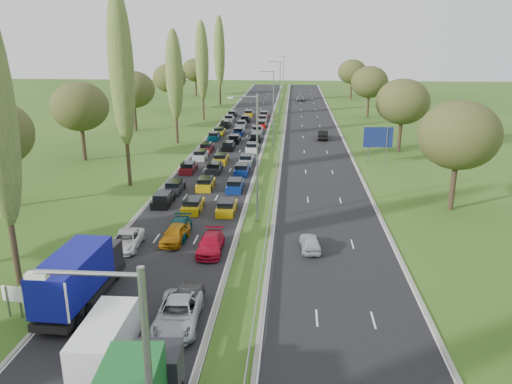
# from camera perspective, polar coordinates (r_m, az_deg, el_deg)

# --- Properties ---
(ground) EXTENTS (260.00, 260.00, 0.00)m
(ground) POSITION_cam_1_polar(r_m,az_deg,el_deg) (83.50, 2.01, 5.56)
(ground) COLOR #2A5019
(ground) RESTS_ON ground
(near_carriageway) EXTENTS (10.50, 215.00, 0.04)m
(near_carriageway) POSITION_cam_1_polar(r_m,az_deg,el_deg) (86.47, -2.42, 5.96)
(near_carriageway) COLOR black
(near_carriageway) RESTS_ON ground
(far_carriageway) EXTENTS (10.50, 215.00, 0.04)m
(far_carriageway) POSITION_cam_1_polar(r_m,az_deg,el_deg) (85.96, 6.60, 5.80)
(far_carriageway) COLOR black
(far_carriageway) RESTS_ON ground
(central_reservation) EXTENTS (2.36, 215.00, 0.32)m
(central_reservation) POSITION_cam_1_polar(r_m,az_deg,el_deg) (85.85, 2.08, 6.26)
(central_reservation) COLOR gray
(central_reservation) RESTS_ON ground
(lamp_columns) EXTENTS (0.18, 140.18, 12.00)m
(lamp_columns) POSITION_cam_1_polar(r_m,az_deg,el_deg) (80.52, 1.99, 9.46)
(lamp_columns) COLOR gray
(lamp_columns) RESTS_ON ground
(poplar_row) EXTENTS (2.80, 127.80, 22.44)m
(poplar_row) POSITION_cam_1_polar(r_m,az_deg,el_deg) (72.64, -11.37, 13.37)
(poplar_row) COLOR #2D2116
(poplar_row) RESTS_ON ground
(woodland_left) EXTENTS (8.00, 166.00, 11.10)m
(woodland_left) POSITION_cam_1_polar(r_m,az_deg,el_deg) (71.50, -20.57, 8.78)
(woodland_left) COLOR #2D2116
(woodland_left) RESTS_ON ground
(woodland_right) EXTENTS (8.00, 153.00, 11.10)m
(woodland_right) POSITION_cam_1_polar(r_m,az_deg,el_deg) (70.88, 17.75, 8.99)
(woodland_right) COLOR #2D2116
(woodland_right) RESTS_ON ground
(traffic_queue_fill) EXTENTS (9.08, 68.76, 0.80)m
(traffic_queue_fill) POSITION_cam_1_polar(r_m,az_deg,el_deg) (81.57, -2.81, 5.59)
(traffic_queue_fill) COLOR black
(traffic_queue_fill) RESTS_ON ground
(near_car_2) EXTENTS (2.52, 4.98, 1.35)m
(near_car_2) POSITION_cam_1_polar(r_m,az_deg,el_deg) (43.06, -14.60, -5.37)
(near_car_2) COLOR white
(near_car_2) RESTS_ON near_carriageway
(near_car_7) EXTENTS (2.05, 4.71, 1.35)m
(near_car_7) POSITION_cam_1_polar(r_m,az_deg,el_deg) (44.81, -8.86, -4.10)
(near_car_7) COLOR #044347
(near_car_7) RESTS_ON near_carriageway
(near_car_8) EXTENTS (2.14, 4.55, 1.50)m
(near_car_8) POSITION_cam_1_polar(r_m,az_deg,el_deg) (43.42, -9.24, -4.71)
(near_car_8) COLOR #B5720C
(near_car_8) RESTS_ON near_carriageway
(near_car_9) EXTENTS (1.58, 4.04, 1.31)m
(near_car_9) POSITION_cam_1_polar(r_m,az_deg,el_deg) (33.08, -7.81, -12.16)
(near_car_9) COLOR black
(near_car_9) RESTS_ON near_carriageway
(near_car_10) EXTENTS (2.90, 5.75, 1.56)m
(near_car_10) POSITION_cam_1_polar(r_m,az_deg,el_deg) (31.48, -8.94, -13.59)
(near_car_10) COLOR #AAAFB4
(near_car_10) RESTS_ON near_carriageway
(near_car_11) EXTENTS (2.05, 4.87, 1.40)m
(near_car_11) POSITION_cam_1_polar(r_m,az_deg,el_deg) (41.09, -5.19, -5.93)
(near_car_11) COLOR #A90A23
(near_car_11) RESTS_ON near_carriageway
(far_car_0) EXTENTS (1.85, 3.98, 1.32)m
(far_car_0) POSITION_cam_1_polar(r_m,az_deg,el_deg) (41.61, 6.22, -5.71)
(far_car_0) COLOR #ACB1B5
(far_car_0) RESTS_ON far_carriageway
(far_car_1) EXTENTS (1.90, 4.94, 1.60)m
(far_car_1) POSITION_cam_1_polar(r_m,az_deg,el_deg) (87.69, 7.64, 6.53)
(far_car_1) COLOR black
(far_car_1) RESTS_ON far_carriageway
(far_car_2) EXTENTS (2.70, 5.16, 1.39)m
(far_car_2) POSITION_cam_1_polar(r_m,az_deg,el_deg) (142.84, 5.16, 10.65)
(far_car_2) COLOR slate
(far_car_2) RESTS_ON far_carriageway
(blue_lorry) EXTENTS (2.52, 9.07, 3.83)m
(blue_lorry) POSITION_cam_1_polar(r_m,az_deg,el_deg) (34.85, -19.47, -9.03)
(blue_lorry) COLOR black
(blue_lorry) RESTS_ON near_carriageway
(white_van_front) EXTENTS (2.22, 5.66, 2.27)m
(white_van_front) POSITION_cam_1_polar(r_m,az_deg,el_deg) (29.50, -16.71, -15.64)
(white_van_front) COLOR white
(white_van_front) RESTS_ON near_carriageway
(white_van_rear) EXTENTS (1.90, 4.85, 1.95)m
(white_van_rear) POSITION_cam_1_polar(r_m,az_deg,el_deg) (29.72, -16.90, -15.76)
(white_van_rear) COLOR white
(white_van_rear) RESTS_ON near_carriageway
(info_sign) EXTENTS (1.50, 0.31, 2.10)m
(info_sign) POSITION_cam_1_polar(r_m,az_deg,el_deg) (35.13, -26.00, -10.76)
(info_sign) COLOR gray
(info_sign) RESTS_ON ground
(direction_sign) EXTENTS (4.00, 0.33, 5.20)m
(direction_sign) POSITION_cam_1_polar(r_m,az_deg,el_deg) (70.78, 13.78, 5.91)
(direction_sign) COLOR gray
(direction_sign) RESTS_ON ground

